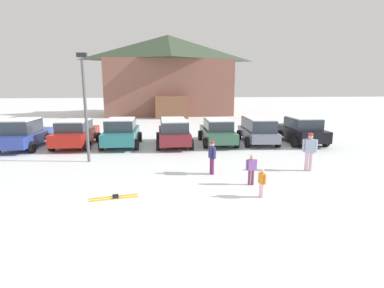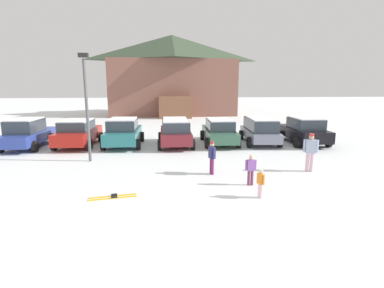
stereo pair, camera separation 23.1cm
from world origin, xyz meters
TOP-DOWN VIEW (x-y plane):
  - ground at (0.00, 0.00)m, footprint 160.00×160.00m
  - ski_lodge at (-1.31, 31.71)m, footprint 15.77×10.67m
  - parked_blue_hatchback at (-10.36, 11.57)m, footprint 2.11×4.36m
  - parked_red_sedan at (-7.47, 11.78)m, footprint 2.32×4.32m
  - parked_teal_hatchback at (-4.73, 11.65)m, footprint 2.24×4.24m
  - parked_maroon_van at (-1.55, 11.47)m, footprint 2.18×4.27m
  - parked_green_coupe at (1.25, 11.78)m, footprint 2.16×4.56m
  - parked_grey_wagon at (3.85, 11.71)m, footprint 2.28×4.43m
  - parked_black_sedan at (6.65, 11.44)m, footprint 2.23×4.25m
  - skier_teen_in_navy_coat at (-0.21, 5.30)m, footprint 0.27×0.51m
  - skier_child_in_purple_jacket at (1.03, 3.78)m, footprint 0.43×0.17m
  - skier_child_in_orange_jacket at (1.00, 2.50)m, footprint 0.22×0.35m
  - skier_adult_in_blue_parka at (4.09, 5.36)m, footprint 0.59×0.37m
  - pair_of_skis at (-3.90, 2.94)m, footprint 1.60×0.57m
  - lamp_post at (-5.87, 7.98)m, footprint 0.44×0.24m

SIDE VIEW (x-z plane):
  - ground at x=0.00m, z-range 0.00..0.00m
  - pair_of_skis at x=-3.90m, z-range -0.02..0.06m
  - skier_child_in_orange_jacket at x=1.00m, z-range 0.06..1.05m
  - skier_child_in_purple_jacket at x=1.03m, z-range 0.08..1.24m
  - skier_teen_in_navy_coat at x=-0.21m, z-range 0.09..1.50m
  - parked_green_coupe at x=1.25m, z-range 0.01..1.60m
  - parked_red_sedan at x=-7.47m, z-range 0.01..1.65m
  - parked_black_sedan at x=6.65m, z-range 0.01..1.69m
  - parked_teal_hatchback at x=-4.73m, z-range 0.00..1.71m
  - parked_blue_hatchback at x=-10.36m, z-range -0.01..1.75m
  - parked_maroon_van at x=-1.55m, z-range 0.07..1.71m
  - parked_grey_wagon at x=3.85m, z-range 0.06..1.71m
  - skier_adult_in_blue_parka at x=4.09m, z-range 0.11..1.78m
  - lamp_post at x=-5.87m, z-range 0.34..5.49m
  - ski_lodge at x=-1.31m, z-range 0.07..9.73m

